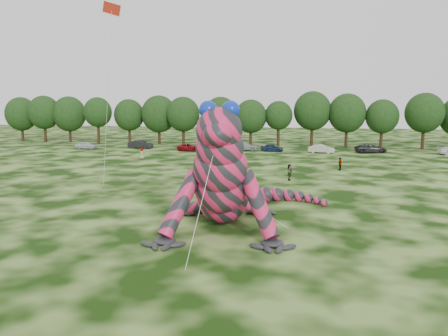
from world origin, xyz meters
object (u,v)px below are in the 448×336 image
tree_5 (159,120)px  tree_9 (278,124)px  tree_1 (44,119)px  tree_6 (183,121)px  tree_8 (251,123)px  spectator_4 (142,154)px  tree_0 (22,119)px  car_4 (272,148)px  spectator_0 (203,165)px  inflatable_gecko (224,162)px  car_5 (321,149)px  spectator_3 (340,164)px  spectator_1 (232,169)px  tree_3 (98,120)px  flying_kite (111,24)px  tree_2 (69,119)px  spectator_5 (290,172)px  car_3 (245,146)px  car_6 (371,148)px  tree_10 (312,119)px  tree_4 (129,121)px  car_2 (190,147)px  tree_7 (221,121)px  tree_12 (382,124)px  car_0 (86,145)px  car_1 (141,144)px  tree_11 (347,120)px

tree_5 → tree_9: tree_5 is taller
tree_1 → tree_6: tree_1 is taller
tree_8 → spectator_4: (-13.77, -22.24, -3.64)m
tree_0 → car_4: size_ratio=2.48×
spectator_0 → tree_8: bearing=25.7°
inflatable_gecko → tree_1: bearing=125.2°
inflatable_gecko → car_5: (8.75, 44.23, -3.59)m
spectator_3 → spectator_1: bearing=-80.8°
tree_3 → tree_9: bearing=0.4°
flying_kite → tree_2: 60.48m
tree_9 → spectator_5: bearing=-85.0°
tree_5 → spectator_3: size_ratio=6.06×
car_3 → car_6: size_ratio=0.94×
inflatable_gecko → tree_10: (7.32, 55.29, 0.95)m
tree_0 → tree_9: (55.62, -1.89, -0.42)m
car_4 → car_6: car_6 is taller
car_3 → car_4: (4.85, -1.01, -0.06)m
tree_4 → car_2: (16.04, -12.02, -3.90)m
tree_0 → tree_7: tree_0 is taller
inflatable_gecko → car_4: (0.45, 45.04, -3.65)m
tree_3 → tree_5: (12.59, 1.37, 0.18)m
tree_9 → spectator_1: tree_9 is taller
spectator_1 → tree_12: bearing=-139.6°
car_0 → car_6: size_ratio=0.74×
tree_12 → tree_5: bearing=179.1°
inflatable_gecko → tree_4: tree_4 is taller
car_5 → tree_6: bearing=81.3°
car_3 → spectator_5: size_ratio=2.81×
car_0 → spectator_5: 45.56m
tree_10 → spectator_3: (2.89, -29.78, -4.44)m
tree_6 → spectator_0: tree_6 is taller
tree_0 → spectator_3: size_ratio=5.88×
tree_6 → spectator_4: tree_6 is taller
car_6 → tree_5: bearing=65.5°
car_2 → spectator_3: bearing=-119.6°
inflatable_gecko → tree_3: bearing=117.3°
car_4 → spectator_5: size_ratio=2.19×
car_4 → spectator_1: 25.79m
flying_kite → spectator_0: bearing=75.7°
car_3 → spectator_3: 25.20m
flying_kite → tree_5: size_ratio=1.75×
tree_7 → car_3: bearing=-52.4°
car_0 → car_1: size_ratio=0.85×
spectator_0 → spectator_5: bearing=-82.1°
tree_2 → tree_5: tree_5 is taller
tree_3 → spectator_0: bearing=-47.6°
tree_1 → car_4: 50.02m
tree_4 → tree_5: tree_5 is taller
car_0 → tree_11: bearing=-77.0°
flying_kite → tree_4: (-19.13, 49.94, -10.37)m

